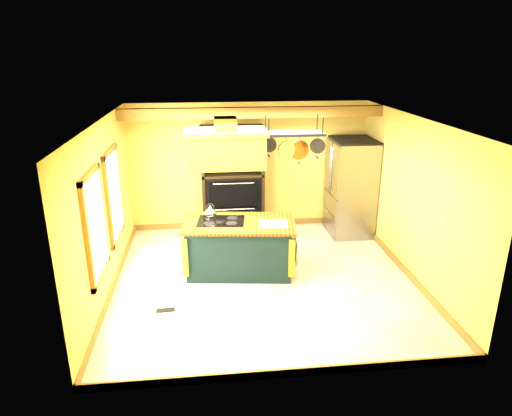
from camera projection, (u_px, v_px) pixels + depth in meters
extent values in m
plane|color=beige|center=(264.00, 279.00, 7.80)|extent=(5.00, 5.00, 0.00)
plane|color=white|center=(265.00, 120.00, 6.91)|extent=(5.00, 5.00, 0.00)
cube|color=gold|center=(249.00, 167.00, 9.70)|extent=(5.00, 0.02, 2.70)
cube|color=gold|center=(293.00, 277.00, 5.01)|extent=(5.00, 0.02, 2.70)
cube|color=gold|center=(105.00, 210.00, 7.10)|extent=(0.02, 5.00, 2.70)
cube|color=gold|center=(412.00, 199.00, 7.62)|extent=(0.02, 5.00, 2.70)
cube|color=olive|center=(253.00, 113.00, 8.54)|extent=(5.00, 0.15, 0.20)
cube|color=olive|center=(95.00, 226.00, 6.33)|extent=(0.06, 1.06, 1.56)
cube|color=white|center=(97.00, 226.00, 6.34)|extent=(0.02, 0.85, 1.34)
cube|color=olive|center=(114.00, 195.00, 7.65)|extent=(0.06, 1.06, 1.56)
cube|color=white|center=(115.00, 195.00, 7.65)|extent=(0.02, 0.85, 1.34)
cube|color=#132A2D|center=(240.00, 248.00, 7.94)|extent=(1.85, 1.15, 0.88)
cube|color=brown|center=(239.00, 223.00, 7.79)|extent=(2.01, 1.27, 0.04)
cube|color=black|center=(221.00, 221.00, 7.83)|extent=(0.85, 0.64, 0.01)
ellipsoid|color=silver|center=(210.00, 213.00, 7.92)|extent=(0.20, 0.20, 0.16)
cube|color=white|center=(273.00, 224.00, 7.70)|extent=(0.52, 0.42, 0.02)
cube|color=#A38728|center=(226.00, 151.00, 7.35)|extent=(1.24, 0.67, 0.52)
cube|color=olive|center=(226.00, 132.00, 7.25)|extent=(1.32, 0.74, 0.08)
cube|color=#A38728|center=(225.00, 126.00, 7.22)|extent=(0.35, 0.35, 0.28)
cube|color=black|center=(293.00, 133.00, 7.38)|extent=(0.96, 0.48, 0.04)
cylinder|color=black|center=(269.00, 127.00, 7.11)|extent=(0.02, 0.02, 0.27)
cylinder|color=black|center=(317.00, 123.00, 7.56)|extent=(0.02, 0.02, 0.27)
cylinder|color=black|center=(269.00, 145.00, 7.49)|extent=(0.25, 0.04, 0.25)
cylinder|color=silver|center=(286.00, 150.00, 7.36)|extent=(0.29, 0.04, 0.29)
cylinder|color=#B3632C|center=(299.00, 150.00, 7.58)|extent=(0.33, 0.04, 0.33)
cylinder|color=black|center=(318.00, 146.00, 7.39)|extent=(0.25, 0.04, 0.25)
cube|color=gray|center=(351.00, 188.00, 9.47)|extent=(0.82, 1.01, 1.97)
cube|color=gray|center=(336.00, 171.00, 9.05)|extent=(0.03, 0.48, 1.06)
cube|color=gray|center=(329.00, 165.00, 9.52)|extent=(0.03, 0.48, 1.06)
cube|color=gray|center=(330.00, 213.00, 9.61)|extent=(0.03, 0.97, 0.83)
cube|color=black|center=(348.00, 230.00, 9.79)|extent=(0.78, 0.96, 0.06)
cube|color=black|center=(232.00, 178.00, 9.69)|extent=(1.28, 0.06, 2.26)
cube|color=black|center=(203.00, 182.00, 9.40)|extent=(0.06, 0.54, 2.26)
cube|color=black|center=(262.00, 180.00, 9.53)|extent=(0.06, 0.54, 2.26)
cube|color=black|center=(233.00, 174.00, 9.41)|extent=(1.28, 0.54, 0.05)
cube|color=black|center=(233.00, 201.00, 9.64)|extent=(1.16, 0.44, 1.22)
cube|color=black|center=(234.00, 194.00, 9.26)|extent=(1.00, 0.04, 0.54)
cube|color=black|center=(234.00, 219.00, 9.44)|extent=(1.00, 0.04, 0.49)
cube|color=black|center=(232.00, 162.00, 9.33)|extent=(1.16, 0.48, 0.02)
cube|color=black|center=(232.00, 149.00, 9.25)|extent=(1.16, 0.48, 0.02)
cube|color=black|center=(232.00, 137.00, 9.16)|extent=(1.16, 0.48, 0.03)
cylinder|color=white|center=(217.00, 161.00, 9.24)|extent=(0.22, 0.22, 0.07)
cylinder|color=#4387BE|center=(249.00, 145.00, 9.20)|extent=(0.10, 0.10, 0.17)
cube|color=black|center=(166.00, 310.00, 6.86)|extent=(0.29, 0.14, 0.01)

